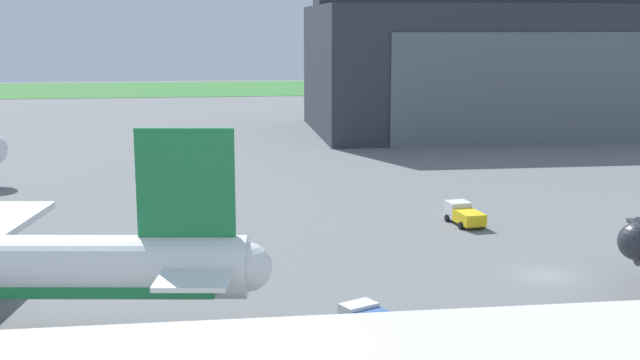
{
  "coord_description": "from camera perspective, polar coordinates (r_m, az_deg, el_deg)",
  "views": [
    {
      "loc": [
        -24.85,
        -56.38,
        18.76
      ],
      "look_at": [
        -14.97,
        18.33,
        4.26
      ],
      "focal_mm": 45.67,
      "sensor_mm": 36.0,
      "label": 1
    }
  ],
  "objects": [
    {
      "name": "ground_plane",
      "position": [
        64.4,
        15.63,
        -6.46
      ],
      "size": [
        440.0,
        440.0,
        0.0
      ],
      "primitive_type": "plane",
      "color": "slate"
    },
    {
      "name": "grass_field_strip",
      "position": [
        243.89,
        -1.68,
        6.48
      ],
      "size": [
        440.0,
        56.0,
        0.08
      ],
      "primitive_type": "cube",
      "color": "#377334",
      "rests_on": "ground_plane"
    },
    {
      "name": "maintenance_hangar",
      "position": [
        150.59,
        14.23,
        7.64
      ],
      "size": [
        75.37,
        37.51,
        23.08
      ],
      "color": "#2D333D",
      "rests_on": "ground_plane"
    },
    {
      "name": "stair_truck",
      "position": [
        78.56,
        10.04,
        -2.36
      ],
      "size": [
        2.99,
        5.39,
        1.91
      ],
      "color": "silver",
      "rests_on": "ground_plane"
    },
    {
      "name": "fuel_bowser",
      "position": [
        49.44,
        3.67,
        -10.03
      ],
      "size": [
        3.89,
        4.77,
        2.02
      ],
      "color": "silver",
      "rests_on": "ground_plane"
    }
  ]
}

